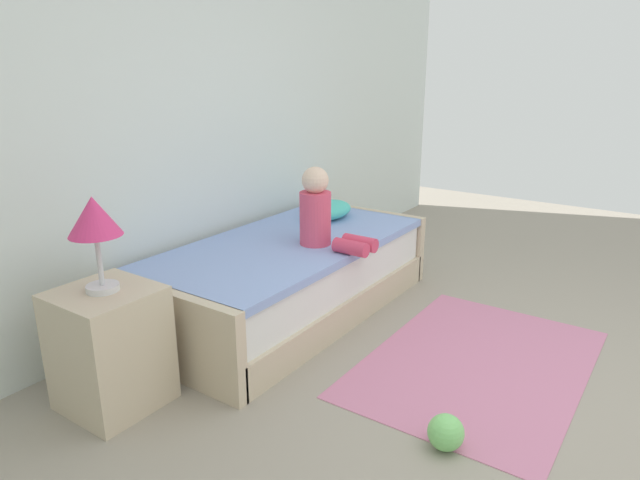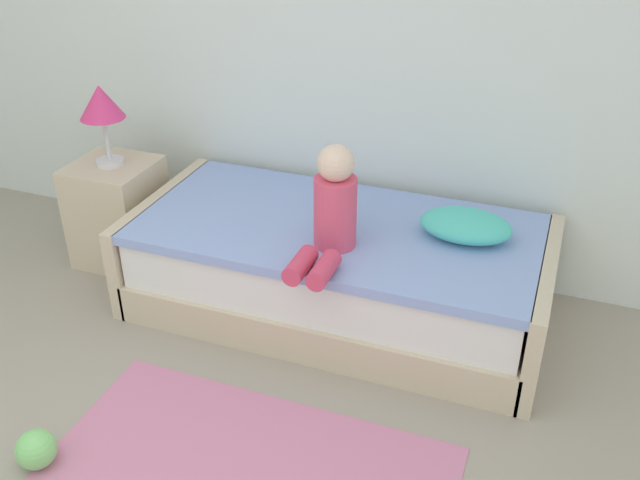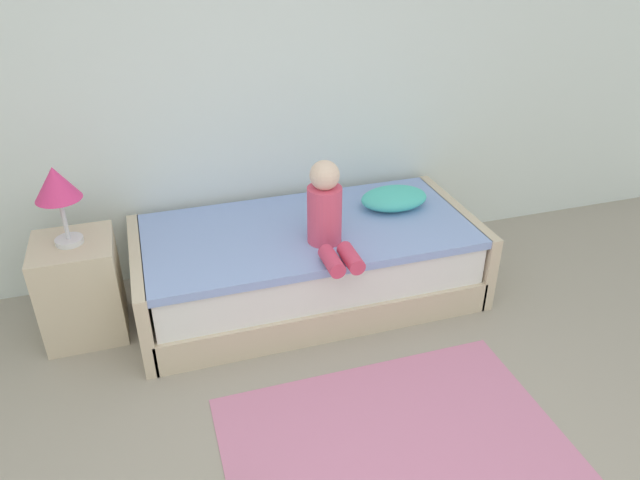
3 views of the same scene
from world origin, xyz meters
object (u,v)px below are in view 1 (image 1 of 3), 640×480
Objects in this scene: pillow at (328,210)px; toy_ball at (446,432)px; child_figure at (322,214)px; bed at (289,277)px; nightstand at (110,348)px; table_lamp at (94,221)px.

pillow is 2.74× the size of toy_ball.
bed is at bearing 102.12° from child_figure.
child_figure is 0.67m from pillow.
child_figure is at bearing 56.29° from toy_ball.
nightstand is at bearing -178.50° from pillow.
child_figure is (0.05, -0.23, 0.46)m from bed.
nightstand is (-1.35, 0.05, 0.05)m from bed.
nightstand is at bearing 111.94° from toy_ball.
pillow is at bearing 1.50° from nightstand.
nightstand is 1.61m from toy_ball.
child_figure is 1.58m from toy_ball.
pillow is at bearing 48.28° from toy_ball.
nightstand is 0.64m from table_lamp.
child_figure reaches higher than nightstand.
bed is 0.70m from pillow.
bed is at bearing -170.72° from pillow.
toy_ball is (0.60, -1.48, -0.22)m from nightstand.
table_lamp reaches higher than child_figure.
toy_ball is at bearing -123.71° from child_figure.
bed is 4.14× the size of child_figure.
table_lamp is at bearing 111.94° from toy_ball.
table_lamp is 1.81m from toy_ball.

